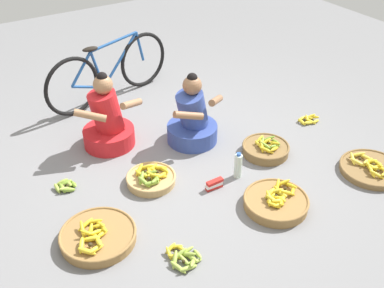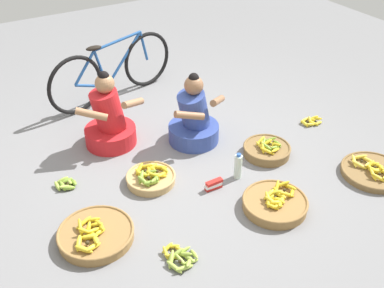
% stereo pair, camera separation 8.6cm
% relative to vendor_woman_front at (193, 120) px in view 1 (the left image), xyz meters
% --- Properties ---
extents(ground_plane, '(10.00, 10.00, 0.00)m').
position_rel_vendor_woman_front_xyz_m(ground_plane, '(-0.31, -0.30, -0.24)').
color(ground_plane, slate).
extents(vendor_woman_front, '(0.68, 0.52, 0.76)m').
position_rel_vendor_woman_front_xyz_m(vendor_woman_front, '(0.00, 0.00, 0.00)').
color(vendor_woman_front, '#334793').
rests_on(vendor_woman_front, ground).
extents(vendor_woman_behind, '(0.73, 0.52, 0.81)m').
position_rel_vendor_woman_front_xyz_m(vendor_woman_behind, '(-0.76, 0.39, 0.02)').
color(vendor_woman_behind, red).
rests_on(vendor_woman_behind, ground).
extents(bicycle_leaning, '(1.67, 0.43, 0.73)m').
position_rel_vendor_woman_front_xyz_m(bicycle_leaning, '(-0.34, 1.28, 0.12)').
color(bicycle_leaning, black).
rests_on(bicycle_leaning, ground).
extents(banana_basket_back_right, '(0.60, 0.60, 0.16)m').
position_rel_vendor_woman_front_xyz_m(banana_basket_back_right, '(-1.38, -0.82, -0.19)').
color(banana_basket_back_right, olive).
rests_on(banana_basket_back_right, ground).
extents(banana_basket_near_vendor, '(0.56, 0.56, 0.17)m').
position_rel_vendor_woman_front_xyz_m(banana_basket_near_vendor, '(0.06, -1.25, -0.19)').
color(banana_basket_near_vendor, olive).
rests_on(banana_basket_near_vendor, ground).
extents(banana_basket_mid_right, '(0.47, 0.47, 0.17)m').
position_rel_vendor_woman_front_xyz_m(banana_basket_mid_right, '(0.49, -0.59, -0.18)').
color(banana_basket_mid_right, brown).
rests_on(banana_basket_mid_right, ground).
extents(banana_basket_back_center, '(0.46, 0.46, 0.15)m').
position_rel_vendor_woman_front_xyz_m(banana_basket_back_center, '(-0.69, -0.40, -0.19)').
color(banana_basket_back_center, tan).
rests_on(banana_basket_back_center, ground).
extents(banana_basket_back_left, '(0.60, 0.60, 0.13)m').
position_rel_vendor_woman_front_xyz_m(banana_basket_back_left, '(1.15, -1.35, -0.20)').
color(banana_basket_back_left, brown).
rests_on(banana_basket_back_left, ground).
extents(loose_bananas_front_left, '(0.19, 0.19, 0.08)m').
position_rel_vendor_woman_front_xyz_m(loose_bananas_front_left, '(-1.39, -0.07, -0.21)').
color(loose_bananas_front_left, '#9EB747').
rests_on(loose_bananas_front_left, ground).
extents(loose_bananas_mid_left, '(0.26, 0.32, 0.09)m').
position_rel_vendor_woman_front_xyz_m(loose_bananas_mid_left, '(-0.92, -1.34, -0.21)').
color(loose_bananas_mid_left, yellow).
rests_on(loose_bananas_mid_left, ground).
extents(loose_bananas_front_right, '(0.24, 0.19, 0.08)m').
position_rel_vendor_woman_front_xyz_m(loose_bananas_front_right, '(1.29, -0.37, -0.22)').
color(loose_bananas_front_right, yellow).
rests_on(loose_bananas_front_right, ground).
extents(water_bottle, '(0.07, 0.07, 0.26)m').
position_rel_vendor_woman_front_xyz_m(water_bottle, '(0.03, -0.74, -0.12)').
color(water_bottle, silver).
rests_on(water_bottle, ground).
extents(packet_carton_stack, '(0.17, 0.06, 0.09)m').
position_rel_vendor_woman_front_xyz_m(packet_carton_stack, '(-0.25, -0.77, -0.20)').
color(packet_carton_stack, red).
rests_on(packet_carton_stack, ground).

